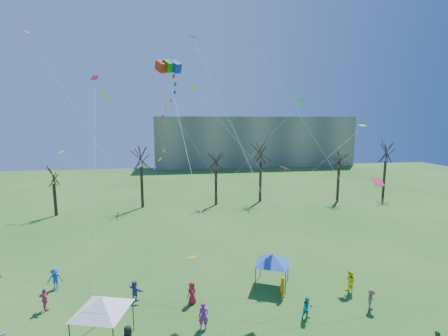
{
  "coord_description": "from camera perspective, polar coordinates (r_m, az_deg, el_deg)",
  "views": [
    {
      "loc": [
        -1.78,
        -13.26,
        13.8
      ],
      "look_at": [
        0.99,
        5.0,
        11.0
      ],
      "focal_mm": 25.0,
      "sensor_mm": 36.0,
      "label": 1
    }
  ],
  "objects": [
    {
      "name": "distant_building",
      "position": [
        98.39,
        5.42,
        4.92
      ],
      "size": [
        60.0,
        14.0,
        15.0
      ],
      "primitive_type": "cube",
      "color": "gray",
      "rests_on": "ground"
    },
    {
      "name": "bare_tree_row",
      "position": [
        50.72,
        -0.15,
        1.0
      ],
      "size": [
        71.29,
        8.8,
        10.85
      ],
      "color": "black",
      "rests_on": "ground"
    },
    {
      "name": "big_box_kite",
      "position": [
        20.89,
        -9.97,
        8.0
      ],
      "size": [
        2.46,
        7.16,
        19.84
      ],
      "color": "red",
      "rests_on": "ground"
    },
    {
      "name": "canopy_tent_white",
      "position": [
        22.24,
        -21.41,
        -22.1
      ],
      "size": [
        4.02,
        4.02,
        3.13
      ],
      "color": "#3F3F44",
      "rests_on": "ground"
    },
    {
      "name": "canopy_tent_blue",
      "position": [
        27.45,
        8.87,
        -16.09
      ],
      "size": [
        3.4,
        3.4,
        2.8
      ],
      "color": "#3F3F44",
      "rests_on": "ground"
    },
    {
      "name": "festival_crowd",
      "position": [
        23.26,
        -4.79,
        -25.2
      ],
      "size": [
        27.06,
        12.27,
        1.86
      ],
      "color": "red",
      "rests_on": "ground"
    },
    {
      "name": "small_kites_aloft",
      "position": [
        25.32,
        -3.78,
        7.28
      ],
      "size": [
        31.79,
        18.63,
        32.7
      ],
      "color": "#FFA30D",
      "rests_on": "ground"
    }
  ]
}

